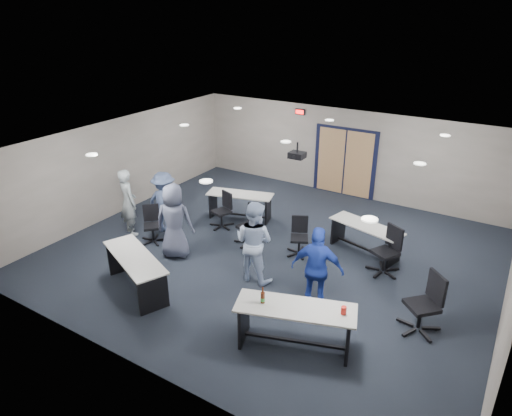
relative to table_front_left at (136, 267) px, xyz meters
The scene contains 24 objects.
floor 3.37m from the table_front_left, 59.89° to the left, with size 10.00×10.00×0.00m, color black.
back_wall 7.60m from the table_front_left, 77.26° to the left, with size 10.00×0.04×2.70m, color gray.
front_wall 2.46m from the table_front_left, 44.25° to the right, with size 10.00×0.04×2.70m, color gray.
left_wall 4.47m from the table_front_left, 139.21° to the left, with size 0.04×9.00×2.70m, color gray.
ceiling 3.96m from the table_front_left, 59.89° to the left, with size 10.00×9.00×0.04m, color white.
double_door 7.54m from the table_front_left, 77.20° to the left, with size 2.00×0.07×2.20m.
exit_sign 7.56m from the table_front_left, 89.47° to the left, with size 0.32×0.07×0.18m.
ceiling_projector 4.32m from the table_front_left, 59.75° to the left, with size 0.35×0.32×0.37m.
ceiling_can_lights 4.13m from the table_front_left, 61.92° to the left, with size 6.24×5.74×0.02m, color white, non-canonical shape.
table_front_left is the anchor object (origin of this frame).
table_front_right 3.63m from the table_front_left, ahead, with size 2.17×1.31×1.15m.
table_back_left 4.12m from the table_front_left, 91.58° to the left, with size 1.92×1.09×0.74m.
table_back_right 5.39m from the table_front_left, 48.97° to the left, with size 1.89×1.03×0.73m.
chair_back_a 3.39m from the table_front_left, 93.94° to the left, with size 0.61×0.61×0.98m, color black, non-canonical shape.
chair_back_b 3.09m from the table_front_left, 73.32° to the left, with size 0.64×0.64×1.02m, color black, non-canonical shape.
chair_back_c 3.85m from the table_front_left, 54.61° to the left, with size 0.59×0.59×0.94m, color black, non-canonical shape.
chair_back_d 5.42m from the table_front_left, 38.90° to the left, with size 0.70×0.70×1.11m, color black, non-canonical shape.
chair_loose_left 2.15m from the table_front_left, 124.55° to the left, with size 0.60×0.60×0.95m, color black, non-canonical shape.
chair_loose_right 5.68m from the table_front_left, 18.26° to the left, with size 0.74×0.74×1.17m, color black, non-canonical shape.
person_gray 2.76m from the table_front_left, 138.32° to the left, with size 0.65×0.43×1.78m, color #9DA9AC.
person_plaid 1.61m from the table_front_left, 99.35° to the left, with size 0.89×0.58×1.83m, color #51566F.
person_lightblue 2.53m from the table_front_left, 41.89° to the left, with size 0.89×0.69×1.83m, color #AEC3E7.
person_navy 3.75m from the table_front_left, 22.51° to the left, with size 1.03×0.43×1.75m, color #1C349D.
person_back 2.76m from the table_front_left, 119.10° to the left, with size 1.07×0.62×1.66m, color #44557B.
Camera 1 is at (4.74, -8.49, 5.54)m, focal length 32.00 mm.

